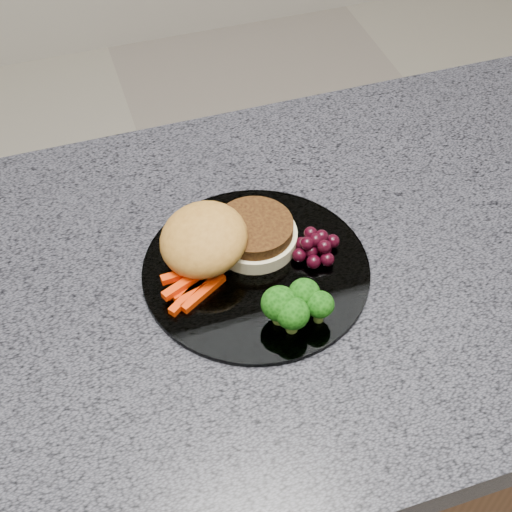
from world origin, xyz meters
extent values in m
cube|color=brown|center=(0.00, 0.00, 0.43)|extent=(1.20, 0.60, 0.86)
cube|color=#44444D|center=(0.00, 0.00, 0.88)|extent=(1.20, 0.60, 0.04)
cylinder|color=white|center=(-0.05, 0.00, 0.90)|extent=(0.26, 0.26, 0.01)
cylinder|color=beige|center=(-0.04, 0.04, 0.92)|extent=(0.13, 0.13, 0.02)
cylinder|color=#492B0E|center=(-0.04, 0.04, 0.93)|extent=(0.12, 0.12, 0.02)
ellipsoid|color=#AB752A|center=(-0.10, 0.03, 0.93)|extent=(0.13, 0.13, 0.06)
cube|color=red|center=(-0.13, 0.01, 0.91)|extent=(0.06, 0.04, 0.01)
cube|color=red|center=(-0.12, 0.00, 0.91)|extent=(0.06, 0.03, 0.01)
cube|color=red|center=(-0.13, -0.01, 0.91)|extent=(0.06, 0.04, 0.01)
cube|color=red|center=(-0.13, 0.01, 0.92)|extent=(0.06, 0.01, 0.01)
cube|color=red|center=(-0.13, 0.00, 0.92)|extent=(0.06, 0.03, 0.01)
cube|color=red|center=(-0.12, -0.02, 0.91)|extent=(0.06, 0.04, 0.01)
cylinder|color=olive|center=(-0.05, -0.07, 0.91)|extent=(0.01, 0.01, 0.02)
ellipsoid|color=#0B3307|center=(-0.05, -0.07, 0.94)|extent=(0.04, 0.04, 0.04)
cylinder|color=olive|center=(-0.02, -0.07, 0.91)|extent=(0.01, 0.01, 0.02)
ellipsoid|color=#0B3307|center=(-0.02, -0.07, 0.93)|extent=(0.03, 0.03, 0.03)
cylinder|color=olive|center=(-0.04, -0.09, 0.91)|extent=(0.01, 0.01, 0.02)
ellipsoid|color=#0B3307|center=(-0.04, -0.09, 0.93)|extent=(0.04, 0.04, 0.03)
cylinder|color=olive|center=(-0.01, -0.09, 0.91)|extent=(0.01, 0.01, 0.02)
ellipsoid|color=#0B3307|center=(-0.01, -0.09, 0.93)|extent=(0.03, 0.03, 0.03)
sphere|color=black|center=(0.01, 0.00, 0.91)|extent=(0.02, 0.02, 0.02)
sphere|color=black|center=(0.03, 0.00, 0.91)|extent=(0.02, 0.02, 0.02)
sphere|color=black|center=(0.03, 0.02, 0.91)|extent=(0.02, 0.02, 0.02)
sphere|color=black|center=(0.01, 0.02, 0.91)|extent=(0.02, 0.02, 0.02)
sphere|color=black|center=(0.00, 0.00, 0.91)|extent=(0.02, 0.02, 0.02)
sphere|color=black|center=(0.01, -0.01, 0.91)|extent=(0.02, 0.02, 0.02)
sphere|color=black|center=(0.03, -0.02, 0.91)|extent=(0.02, 0.02, 0.02)
sphere|color=black|center=(0.04, 0.01, 0.91)|extent=(0.02, 0.02, 0.02)
sphere|color=black|center=(0.02, 0.01, 0.93)|extent=(0.02, 0.02, 0.02)
sphere|color=black|center=(0.01, 0.00, 0.93)|extent=(0.02, 0.02, 0.02)
sphere|color=black|center=(0.03, -0.01, 0.93)|extent=(0.02, 0.02, 0.02)
sphere|color=black|center=(0.02, 0.02, 0.93)|extent=(0.02, 0.02, 0.02)
sphere|color=black|center=(0.03, 0.01, 0.93)|extent=(0.02, 0.02, 0.02)
camera|label=1|loc=(-0.22, -0.50, 1.52)|focal=50.00mm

